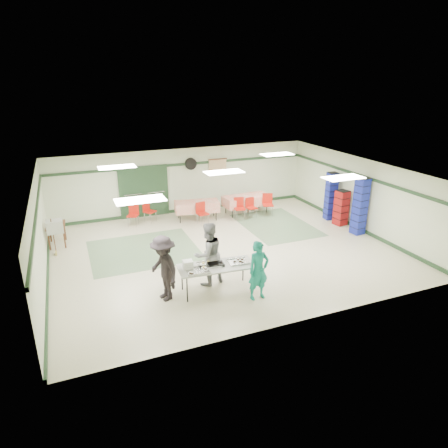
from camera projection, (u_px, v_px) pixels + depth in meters
name	position (u px, v px, depth m)	size (l,w,h in m)	color
floor	(224.00, 250.00, 13.40)	(11.00, 11.00, 0.00)	beige
ceiling	(224.00, 171.00, 12.46)	(11.00, 11.00, 0.00)	silver
wall_back	(184.00, 180.00, 16.84)	(11.00, 11.00, 0.00)	beige
wall_front	(298.00, 272.00, 9.02)	(11.00, 11.00, 0.00)	beige
wall_left	(39.00, 236.00, 11.00)	(9.00, 9.00, 0.00)	beige
wall_right	(361.00, 194.00, 14.86)	(9.00, 9.00, 0.00)	beige
trim_back	(184.00, 164.00, 16.57)	(11.00, 0.06, 0.10)	#203C22
baseboard_back	(185.00, 210.00, 17.26)	(11.00, 0.06, 0.12)	#203C22
trim_left	(36.00, 212.00, 10.76)	(9.00, 0.06, 0.10)	#203C22
baseboard_left	(48.00, 278.00, 11.46)	(9.00, 0.06, 0.12)	#203C22
trim_right	(362.00, 176.00, 14.60)	(9.00, 0.06, 0.10)	#203C22
baseboard_right	(356.00, 227.00, 15.30)	(9.00, 0.06, 0.12)	#203C22
green_patch_a	(144.00, 250.00, 13.39)	(3.50, 3.00, 0.01)	slate
green_patch_b	(276.00, 225.00, 15.69)	(2.50, 3.50, 0.01)	slate
double_door_left	(132.00, 193.00, 16.12)	(0.90, 0.06, 2.10)	gray
double_door_right	(156.00, 191.00, 16.45)	(0.90, 0.06, 2.10)	gray
door_frame	(144.00, 192.00, 16.26)	(2.00, 0.03, 2.15)	#203C22
wall_fan	(191.00, 164.00, 16.64)	(0.50, 0.50, 0.10)	black
scroll_banner	(218.00, 166.00, 17.14)	(0.80, 0.02, 0.60)	#D4B384
serving_table	(216.00, 267.00, 10.64)	(2.10, 0.99, 0.76)	#BBBCB6
sheet_tray_right	(238.00, 262.00, 10.81)	(0.53, 0.40, 0.02)	silver
sheet_tray_mid	(209.00, 265.00, 10.63)	(0.57, 0.44, 0.02)	silver
sheet_tray_left	(197.00, 271.00, 10.31)	(0.58, 0.44, 0.02)	silver
baking_pan	(216.00, 264.00, 10.60)	(0.43, 0.27, 0.08)	black
foam_box_stack	(188.00, 265.00, 10.41)	(0.25, 0.23, 0.23)	white
volunteer_teal	(259.00, 271.00, 10.27)	(0.58, 0.38, 1.59)	#138373
volunteer_grey	(208.00, 254.00, 10.97)	(0.88, 0.69, 1.81)	gray
volunteer_dark	(164.00, 268.00, 10.19)	(1.14, 0.66, 1.77)	black
dining_table_a	(246.00, 200.00, 16.85)	(1.99, 0.97, 0.77)	red
dining_table_b	(197.00, 206.00, 16.08)	(1.85, 1.06, 0.77)	red
chair_a	(251.00, 205.00, 16.35)	(0.41, 0.41, 0.83)	red
chair_b	(239.00, 206.00, 16.17)	(0.47, 0.47, 0.89)	red
chair_c	(268.00, 202.00, 16.62)	(0.54, 0.54, 0.91)	red
chair_d	(202.00, 211.00, 15.60)	(0.47, 0.47, 0.88)	red
chair_loose_a	(148.00, 209.00, 15.84)	(0.57, 0.57, 0.86)	red
chair_loose_b	(133.00, 213.00, 15.46)	(0.53, 0.53, 0.85)	red
crate_stack_blue_a	(331.00, 196.00, 15.99)	(0.37, 0.37, 1.94)	#19259B
crate_stack_red	(341.00, 208.00, 15.47)	(0.43, 0.43, 1.39)	maroon
crate_stack_blue_b	(360.00, 206.00, 14.45)	(0.41, 0.41, 2.12)	#19259B
printer_table	(56.00, 227.00, 13.61)	(0.64, 0.96, 0.74)	brown
office_printer	(55.00, 226.00, 12.85)	(0.51, 0.44, 0.40)	#ABABA6
broom	(53.00, 236.00, 12.90)	(0.03, 0.03, 1.24)	brown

